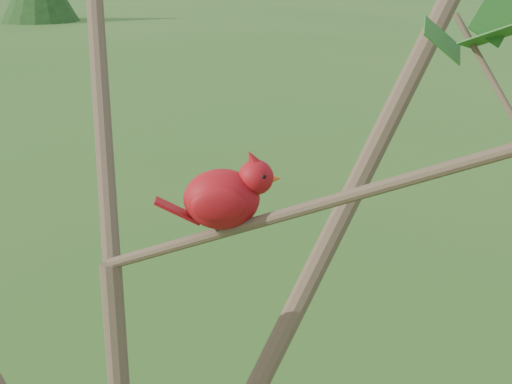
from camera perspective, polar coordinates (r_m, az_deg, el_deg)
crabapple_tree at (r=0.97m, az=-11.40°, el=0.13°), size 2.35×2.05×2.95m
cardinal at (r=1.04m, az=-2.42°, el=-0.31°), size 0.18×0.11×0.13m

